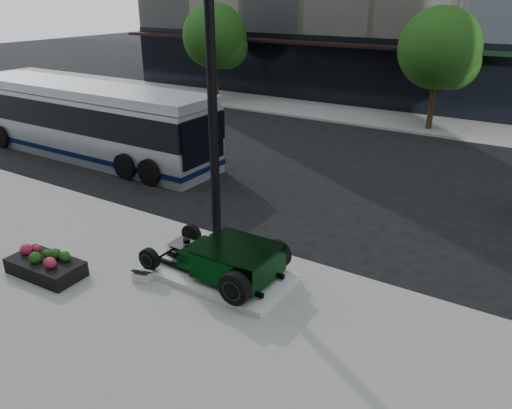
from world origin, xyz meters
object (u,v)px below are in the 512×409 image
Objects in this scene: hot_rod at (230,259)px; flower_planter at (46,266)px; transit_bus at (87,120)px; lamppost at (212,107)px.

hot_rod reaches higher than flower_planter.
transit_bus reaches higher than flower_planter.
lamppost reaches higher than flower_planter.
flower_planter is 0.16× the size of transit_bus.
lamppost is 10.37m from transit_bus.
lamppost reaches higher than hot_rod.
transit_bus is (-6.90, 7.30, 1.15)m from flower_planter.
flower_planter is at bearing -46.61° from transit_bus.
flower_planter is at bearing -151.81° from hot_rod.
flower_planter is at bearing -125.13° from lamppost.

